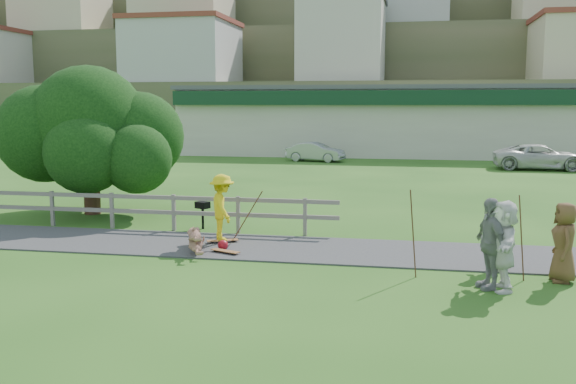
# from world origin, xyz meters

# --- Properties ---
(ground) EXTENTS (260.00, 260.00, 0.00)m
(ground) POSITION_xyz_m (0.00, 0.00, 0.00)
(ground) COLOR #235117
(ground) RESTS_ON ground
(path) EXTENTS (34.00, 3.00, 0.04)m
(path) POSITION_xyz_m (0.00, 1.50, 0.02)
(path) COLOR #323234
(path) RESTS_ON ground
(fence) EXTENTS (15.05, 0.10, 1.10)m
(fence) POSITION_xyz_m (-4.62, 3.30, 0.72)
(fence) COLOR #656159
(fence) RESTS_ON ground
(strip_mall) EXTENTS (32.50, 10.75, 5.10)m
(strip_mall) POSITION_xyz_m (4.00, 34.94, 2.58)
(strip_mall) COLOR beige
(strip_mall) RESTS_ON ground
(hillside) EXTENTS (220.00, 67.00, 47.50)m
(hillside) POSITION_xyz_m (0.00, 91.31, 14.41)
(hillside) COLOR #485532
(hillside) RESTS_ON ground
(skater_rider) EXTENTS (1.16, 1.35, 1.81)m
(skater_rider) POSITION_xyz_m (-0.04, 1.81, 0.91)
(skater_rider) COLOR yellow
(skater_rider) RESTS_ON ground
(skater_fallen) EXTENTS (1.88, 1.09, 0.67)m
(skater_fallen) POSITION_xyz_m (-0.40, 0.71, 0.34)
(skater_fallen) COLOR #AC735F
(skater_fallen) RESTS_ON ground
(spectator_a) EXTENTS (0.63, 0.79, 1.54)m
(spectator_a) POSITION_xyz_m (6.87, 0.33, 0.77)
(spectator_a) COLOR #B8B8B4
(spectator_a) RESTS_ON ground
(spectator_b) EXTENTS (0.80, 1.20, 1.90)m
(spectator_b) POSITION_xyz_m (6.60, -1.26, 0.95)
(spectator_b) COLOR gray
(spectator_b) RESTS_ON ground
(spectator_c) EXTENTS (0.55, 0.84, 1.72)m
(spectator_c) POSITION_xyz_m (8.22, -0.44, 0.86)
(spectator_c) COLOR brown
(spectator_c) RESTS_ON ground
(spectator_d) EXTENTS (0.67, 1.77, 1.87)m
(spectator_d) POSITION_xyz_m (6.85, -1.33, 0.93)
(spectator_d) COLOR white
(spectator_d) RESTS_ON ground
(car_silver) EXTENTS (4.03, 2.09, 1.26)m
(car_silver) POSITION_xyz_m (-1.25, 27.24, 0.63)
(car_silver) COLOR #9EA0A5
(car_silver) RESTS_ON ground
(car_white) EXTENTS (5.34, 2.56, 1.47)m
(car_white) POSITION_xyz_m (12.33, 24.35, 0.73)
(car_white) COLOR silver
(car_white) RESTS_ON ground
(tree) EXTENTS (6.35, 6.35, 4.48)m
(tree) POSITION_xyz_m (-5.86, 5.60, 2.24)
(tree) COLOR black
(tree) RESTS_ON ground
(bbq) EXTENTS (0.47, 0.43, 0.84)m
(bbq) POSITION_xyz_m (-1.23, 3.72, 0.42)
(bbq) COLOR black
(bbq) RESTS_ON ground
(longboard_rider) EXTENTS (0.86, 0.57, 0.10)m
(longboard_rider) POSITION_xyz_m (-0.04, 1.81, 0.05)
(longboard_rider) COLOR brown
(longboard_rider) RESTS_ON ground
(longboard_fallen) EXTENTS (0.84, 0.50, 0.09)m
(longboard_fallen) POSITION_xyz_m (0.40, 0.61, 0.05)
(longboard_fallen) COLOR brown
(longboard_fallen) RESTS_ON ground
(helmet) EXTENTS (0.27, 0.27, 0.27)m
(helmet) POSITION_xyz_m (0.20, 1.06, 0.14)
(helmet) COLOR #A3121C
(helmet) RESTS_ON ground
(pole_rider) EXTENTS (0.03, 0.03, 1.67)m
(pole_rider) POSITION_xyz_m (0.56, 2.21, 0.83)
(pole_rider) COLOR #532F21
(pole_rider) RESTS_ON ground
(pole_spec_left) EXTENTS (0.03, 0.03, 1.95)m
(pole_spec_left) POSITION_xyz_m (5.05, -0.68, 0.98)
(pole_spec_left) COLOR #532F21
(pole_spec_left) RESTS_ON ground
(pole_spec_right) EXTENTS (0.03, 0.03, 1.88)m
(pole_spec_right) POSITION_xyz_m (7.34, -0.52, 0.94)
(pole_spec_right) COLOR #532F21
(pole_spec_right) RESTS_ON ground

